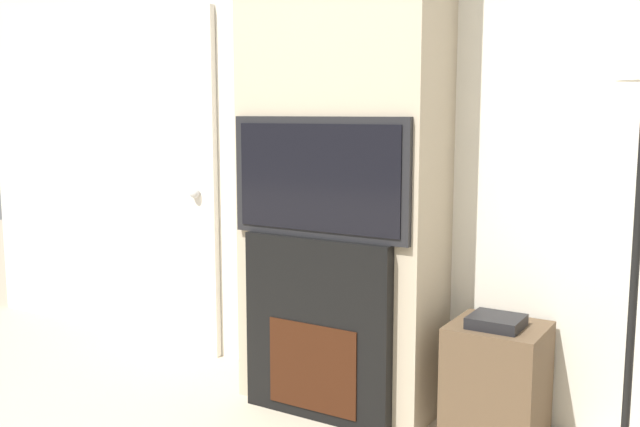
# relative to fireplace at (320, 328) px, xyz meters

# --- Properties ---
(wall_back) EXTENTS (6.00, 0.06, 2.70)m
(wall_back) POSITION_rel_fireplace_xyz_m (0.00, 0.44, 0.92)
(wall_back) COLOR silver
(wall_back) RESTS_ON ground_plane
(chimney_breast) EXTENTS (0.98, 0.41, 2.70)m
(chimney_breast) POSITION_rel_fireplace_xyz_m (0.00, 0.21, 0.92)
(chimney_breast) COLOR tan
(chimney_breast) RESTS_ON ground_plane
(fireplace) EXTENTS (0.77, 0.15, 0.87)m
(fireplace) POSITION_rel_fireplace_xyz_m (0.00, 0.00, 0.00)
(fireplace) COLOR black
(fireplace) RESTS_ON ground_plane
(television) EXTENTS (0.92, 0.07, 0.56)m
(television) POSITION_rel_fireplace_xyz_m (0.00, -0.00, 0.72)
(television) COLOR black
(television) RESTS_ON fireplace
(floor_lamp) EXTENTS (0.29, 0.29, 1.66)m
(floor_lamp) POSITION_rel_fireplace_xyz_m (1.36, -0.02, 0.61)
(floor_lamp) COLOR black
(floor_lamp) RESTS_ON ground_plane
(media_stand) EXTENTS (0.40, 0.38, 0.58)m
(media_stand) POSITION_rel_fireplace_xyz_m (0.80, 0.19, -0.16)
(media_stand) COLOR brown
(media_stand) RESTS_ON ground_plane
(entry_door) EXTENTS (0.85, 0.09, 2.05)m
(entry_door) POSITION_rel_fireplace_xyz_m (-1.36, 0.39, 0.59)
(entry_door) COLOR silver
(entry_door) RESTS_ON ground_plane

